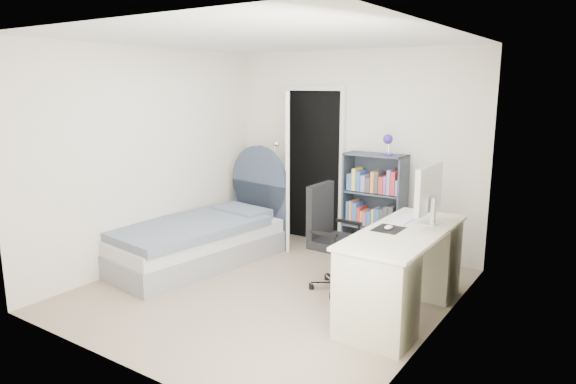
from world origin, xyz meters
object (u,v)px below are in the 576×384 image
Objects in this scene: floor_lamp at (275,202)px; office_chair at (331,232)px; nightstand at (256,210)px; bookcase at (375,212)px; bed at (203,237)px; desk at (404,268)px.

office_chair is (1.34, -0.91, 0.04)m from floor_lamp.
nightstand is 0.38× the size of bookcase.
office_chair is at bearing 5.09° from bed.
nightstand is 0.42× the size of floor_lamp.
desk is at bearing -0.72° from bed.
bookcase reaches higher than desk.
bookcase is at bearing 1.06° from nightstand.
floor_lamp is (0.31, 1.06, 0.27)m from bed.
desk is at bearing -24.68° from nightstand.
bookcase reaches higher than nightstand.
nightstand is at bearing 149.72° from office_chair.
desk is at bearing -11.75° from office_chair.
bookcase is at bearing 5.72° from floor_lamp.
office_chair is (1.74, -1.02, 0.22)m from nightstand.
nightstand is 1.77m from bookcase.
desk is 0.89m from office_chair.
floor_lamp is 1.36m from bookcase.
desk is at bearing -26.38° from floor_lamp.
desk is (0.85, -1.23, -0.16)m from bookcase.
desk reaches higher than office_chair.
desk is 1.52× the size of office_chair.
floor_lamp is 2.46m from desk.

